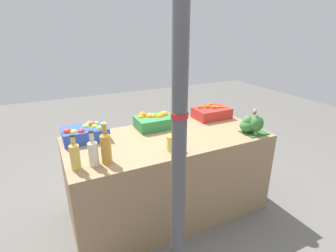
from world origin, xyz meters
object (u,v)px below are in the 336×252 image
(orange_crate, at_px, (155,121))
(juice_bottle_cloudy, at_px, (93,151))
(juice_bottle_golden, at_px, (75,155))
(pickle_jar, at_px, (173,143))
(carrot_crate, at_px, (212,113))
(broccoli_pile, at_px, (250,125))
(juice_bottle_amber, at_px, (106,146))
(apple_crate, at_px, (85,133))
(support_pole, at_px, (179,134))
(sparrow_bird, at_px, (255,111))

(orange_crate, bearing_deg, juice_bottle_cloudy, -144.30)
(juice_bottle_golden, bearing_deg, pickle_jar, -2.12)
(carrot_crate, bearing_deg, broccoli_pile, -82.89)
(broccoli_pile, relative_size, juice_bottle_amber, 0.78)
(carrot_crate, bearing_deg, juice_bottle_cloudy, -160.15)
(apple_crate, distance_m, broccoli_pile, 1.48)
(support_pole, relative_size, juice_bottle_golden, 8.86)
(juice_bottle_golden, bearing_deg, broccoli_pile, -1.01)
(support_pole, height_order, orange_crate, support_pole)
(apple_crate, relative_size, carrot_crate, 1.00)
(carrot_crate, height_order, pickle_jar, carrot_crate)
(carrot_crate, bearing_deg, orange_crate, 179.47)
(carrot_crate, bearing_deg, apple_crate, -179.93)
(apple_crate, relative_size, orange_crate, 1.00)
(orange_crate, xyz_separation_m, sparrow_bird, (0.75, -0.53, 0.14))
(support_pole, bearing_deg, broccoli_pile, 25.38)
(juice_bottle_cloudy, xyz_separation_m, pickle_jar, (0.62, -0.03, -0.05))
(juice_bottle_amber, bearing_deg, apple_crate, 98.16)
(juice_bottle_golden, height_order, pickle_jar, juice_bottle_golden)
(apple_crate, distance_m, sparrow_bird, 1.51)
(carrot_crate, height_order, broccoli_pile, broccoli_pile)
(sparrow_bird, bearing_deg, apple_crate, -68.19)
(juice_bottle_golden, bearing_deg, sparrow_bird, -1.59)
(orange_crate, relative_size, carrot_crate, 1.00)
(juice_bottle_amber, bearing_deg, support_pole, -57.56)
(broccoli_pile, height_order, juice_bottle_amber, juice_bottle_amber)
(orange_crate, distance_m, juice_bottle_cloudy, 0.84)
(support_pole, xyz_separation_m, juice_bottle_golden, (-0.53, 0.50, -0.25))
(support_pole, relative_size, juice_bottle_cloudy, 8.65)
(support_pole, height_order, juice_bottle_golden, support_pole)
(pickle_jar, height_order, sparrow_bird, sparrow_bird)
(carrot_crate, distance_m, sparrow_bird, 0.56)
(carrot_crate, height_order, sparrow_bird, sparrow_bird)
(apple_crate, height_order, sparrow_bird, sparrow_bird)
(carrot_crate, bearing_deg, pickle_jar, -144.74)
(juice_bottle_golden, xyz_separation_m, pickle_jar, (0.74, -0.03, -0.05))
(orange_crate, distance_m, broccoli_pile, 0.89)
(juice_bottle_golden, height_order, sparrow_bird, juice_bottle_golden)
(juice_bottle_cloudy, distance_m, juice_bottle_amber, 0.09)
(broccoli_pile, height_order, juice_bottle_golden, juice_bottle_golden)
(apple_crate, height_order, orange_crate, orange_crate)
(juice_bottle_golden, xyz_separation_m, sparrow_bird, (1.55, -0.04, 0.10))
(carrot_crate, bearing_deg, juice_bottle_golden, -161.69)
(apple_crate, height_order, broccoli_pile, broccoli_pile)
(broccoli_pile, bearing_deg, juice_bottle_amber, 178.83)
(broccoli_pile, distance_m, pickle_jar, 0.79)
(orange_crate, height_order, juice_bottle_amber, juice_bottle_amber)
(carrot_crate, bearing_deg, support_pole, -133.47)
(support_pole, bearing_deg, juice_bottle_amber, 122.44)
(orange_crate, relative_size, broccoli_pile, 1.56)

